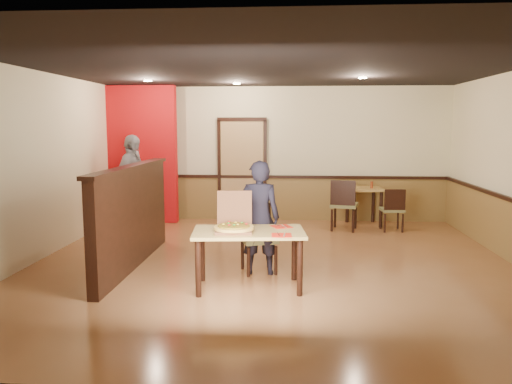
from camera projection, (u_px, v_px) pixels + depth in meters
The scene contains 24 objects.
floor at pixel (274, 264), 7.22m from camera, with size 7.00×7.00×0.00m, color #A46A3F.
ceiling at pixel (275, 67), 6.84m from camera, with size 7.00×7.00×0.00m, color black.
wall_back at pixel (280, 154), 10.49m from camera, with size 7.00×7.00×0.00m, color #F2EDBE.
wall_left at pixel (35, 167), 7.28m from camera, with size 7.00×7.00×0.00m, color #F2EDBE.
wainscot_back at pixel (280, 199), 10.59m from camera, with size 7.00×0.04×0.90m, color olive.
chair_rail_back at pixel (280, 177), 10.50m from camera, with size 7.00×0.06×0.06m, color black.
back_door at pixel (242, 170), 10.55m from camera, with size 0.90×0.06×2.10m, color tan.
booth_partition at pixel (132, 215), 7.06m from camera, with size 0.20×3.10×1.44m.
red_accent_panel at pixel (138, 155), 10.20m from camera, with size 1.60×0.20×2.78m, color #B50C11.
spot_a at pixel (148, 81), 8.79m from camera, with size 0.14×0.14×0.02m, color #FFF1B2.
spot_b at pixel (237, 83), 9.37m from camera, with size 0.14×0.14×0.02m, color #FFF1B2.
spot_c at pixel (363, 78), 8.23m from camera, with size 0.14×0.14×0.02m, color #FFF1B2.
main_table at pixel (249, 239), 6.10m from camera, with size 1.42×0.91×0.72m.
diner_chair at pixel (258, 235), 6.86m from camera, with size 0.58×0.58×0.92m.
side_chair_left at pixel (344, 203), 9.46m from camera, with size 0.58×0.58×0.98m.
side_chair_right at pixel (393, 208), 9.41m from camera, with size 0.43×0.43×0.82m.
side_table at pixel (364, 196), 10.03m from camera, with size 0.78×0.78×0.75m.
diner at pixel (259, 218), 6.68m from camera, with size 0.56×0.37×1.54m, color black.
passerby at pixel (132, 183), 9.47m from camera, with size 1.07×0.45×1.83m, color gray.
pizza_box at pixel (234, 226), 6.07m from camera, with size 0.47×0.55×0.46m.
pizza at pixel (234, 228), 6.03m from camera, with size 0.48×0.48×0.03m, color #E1B552.
napkin_near at pixel (282, 235), 5.82m from camera, with size 0.24×0.24×0.01m.
napkin_far at pixel (281, 226), 6.32m from camera, with size 0.30×0.30×0.01m.
condiment at pixel (372, 185), 9.93m from camera, with size 0.05×0.05×0.14m, color maroon.
Camera 1 is at (0.25, -7.01, 2.00)m, focal length 35.00 mm.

